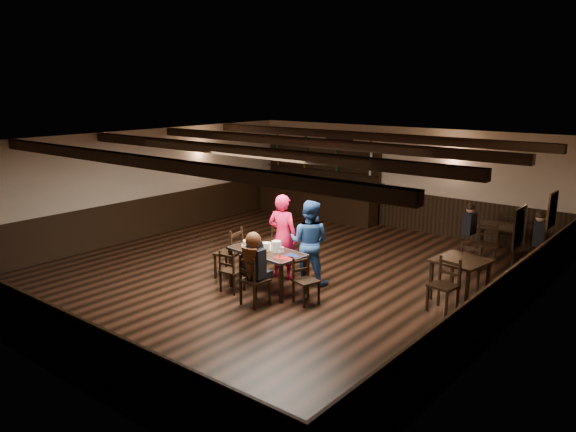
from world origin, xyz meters
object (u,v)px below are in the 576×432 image
Objects in this scene: cake at (250,243)px; bar_counter at (318,192)px; dining_table at (267,255)px; chair_near_right at (251,277)px; man_blue at (309,242)px; woman_pink at (283,237)px; chair_near_left at (230,268)px.

bar_counter is at bearing 113.18° from cake.
cake is (-0.50, 0.06, 0.13)m from dining_table.
bar_counter is (-2.82, 5.49, 0.06)m from dining_table.
chair_near_right is at bearing -45.91° from cake.
dining_table is 0.96× the size of man_blue.
woman_pink is at bearing 109.39° from chair_near_right.
bar_counter is at bearing 111.67° from chair_near_left.
dining_table is at bearing 54.49° from chair_near_left.
cake is (-0.32, -0.61, -0.05)m from woman_pink.
bar_counter is (-2.41, 6.07, 0.25)m from chair_near_left.
bar_counter reaches higher than man_blue.
man_blue reaches higher than chair_near_left.
man_blue is 5.19× the size of cake.
chair_near_right is 2.89× the size of cake.
man_blue is at bearing 37.49° from cake.
chair_near_left is 0.20× the size of bar_counter.
man_blue is (0.41, 0.76, 0.16)m from dining_table.
bar_counter is at bearing 116.69° from chair_near_right.
chair_near_right is at bearing 69.60° from man_blue.
man_blue is at bearing 87.44° from chair_near_right.
dining_table is at bearing 43.50° from man_blue.
chair_near_left is at bearing -125.51° from dining_table.
bar_counter is (-2.65, 4.82, -0.12)m from woman_pink.
woman_pink reaches higher than chair_near_left.
chair_near_left is at bearing -68.33° from bar_counter.
chair_near_right is at bearing -63.31° from bar_counter.
woman_pink reaches higher than man_blue.
dining_table is 0.89m from chair_near_right.
woman_pink is 0.60m from man_blue.
chair_near_right is (0.76, -0.23, 0.06)m from chair_near_left.
man_blue is at bearing 58.26° from chair_near_left.
chair_near_left is 0.72m from cake.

